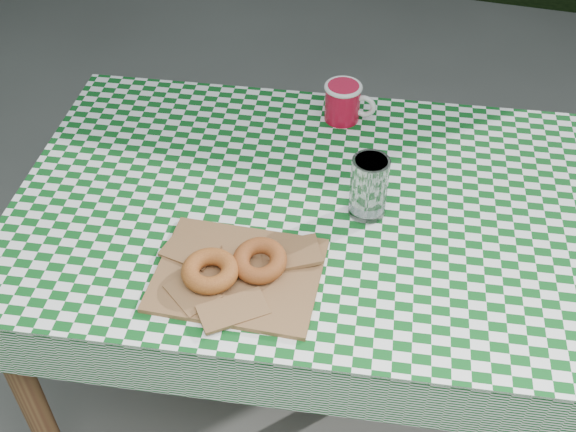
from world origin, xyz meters
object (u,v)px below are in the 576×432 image
object	(u,v)px
paper_bag	(238,273)
coffee_mug	(342,102)
drinking_glass	(369,187)
table	(302,310)

from	to	relation	value
paper_bag	coffee_mug	xyz separation A→B (m)	(0.08, 0.59, 0.04)
coffee_mug	drinking_glass	xyz separation A→B (m)	(0.13, -0.33, 0.02)
table	paper_bag	world-z (taller)	paper_bag
drinking_glass	paper_bag	bearing A→B (deg)	-129.56
coffee_mug	table	bearing A→B (deg)	-89.52
paper_bag	coffee_mug	distance (m)	0.59
table	coffee_mug	world-z (taller)	coffee_mug
table	drinking_glass	world-z (taller)	drinking_glass
table	coffee_mug	bearing A→B (deg)	80.86
paper_bag	drinking_glass	bearing A→B (deg)	50.44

